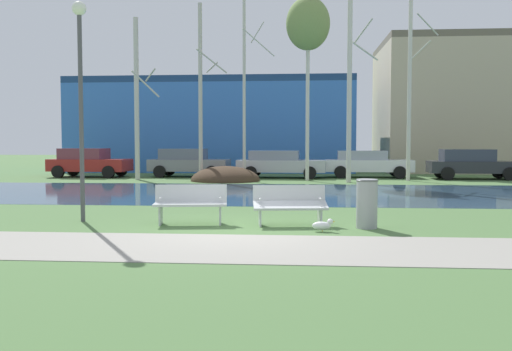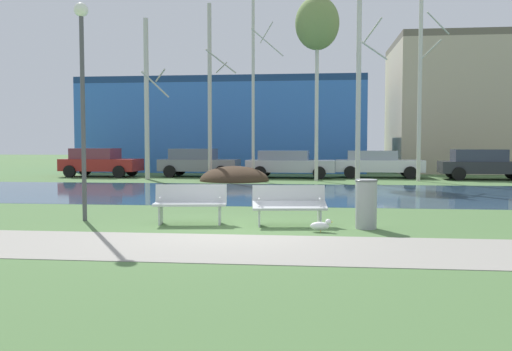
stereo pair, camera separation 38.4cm
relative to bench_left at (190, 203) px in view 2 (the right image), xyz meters
The scene contains 21 objects.
ground_plane 9.11m from the bench_left, 82.99° to the left, with size 120.00×120.00×0.00m, color #4C703D.
paved_path_strip 2.92m from the bench_left, 67.30° to the right, with size 60.00×2.60×0.01m, color gray.
river_band 7.82m from the bench_left, 81.82° to the left, with size 80.00×8.54×0.01m, color #33516B.
soil_mound 13.97m from the bench_left, 94.58° to the left, with size 3.30×3.28×1.42m, color #423021.
bench_left is the anchor object (origin of this frame).
bench_right 2.20m from the bench_left, ahead, with size 1.66×0.75×0.87m.
trash_bin 3.84m from the bench_left, ahead, with size 0.47×0.47×1.04m.
seagull 3.01m from the bench_left, 15.67° to the right, with size 0.47×0.17×0.27m.
streetlamp 3.86m from the bench_left, behind, with size 0.32×0.32×4.98m.
birch_far_left 15.91m from the bench_left, 110.89° to the left, with size 1.32×2.20×7.89m.
birch_left 15.19m from the bench_left, 99.30° to the left, with size 1.43×2.22×8.51m.
birch_center_left 14.77m from the bench_left, 90.84° to the left, with size 1.53×2.39×9.17m.
birch_center 16.15m from the bench_left, 79.08° to the left, with size 2.07×2.07×9.50m.
birch_center_right 14.78m from the bench_left, 70.77° to the left, with size 1.38×2.25×9.21m.
birch_right 17.06m from the bench_left, 62.66° to the left, with size 1.38×2.21×9.16m.
parked_van_nearest_red 18.50m from the bench_left, 118.23° to the left, with size 4.19×2.12×1.52m.
parked_sedan_second_grey 17.18m from the bench_left, 101.83° to the left, with size 4.24×2.10×1.50m.
parked_hatch_third_silver 16.41m from the bench_left, 85.18° to the left, with size 4.57×2.17×1.41m.
parked_wagon_fourth_white 18.03m from the bench_left, 70.89° to the left, with size 4.54×2.09×1.41m.
parked_suv_fifth_dark 19.44m from the bench_left, 55.77° to the left, with size 4.43×2.08×1.49m.
building_blue_store 24.24m from the bench_left, 97.52° to the left, with size 17.67×7.14×5.83m.
Camera 2 is at (1.68, -10.93, 1.80)m, focal length 38.53 mm.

